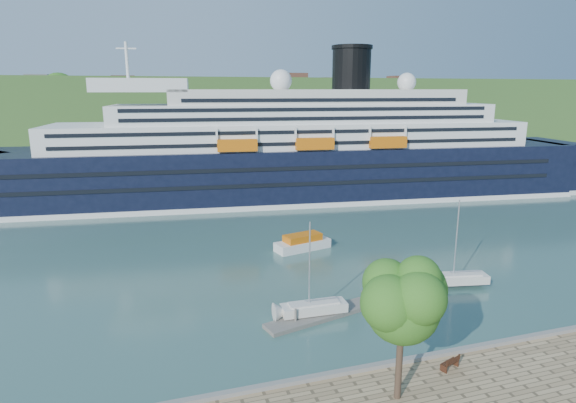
# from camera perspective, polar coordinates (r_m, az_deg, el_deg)

# --- Properties ---
(ground) EXTENTS (400.00, 400.00, 0.00)m
(ground) POSITION_cam_1_polar(r_m,az_deg,el_deg) (38.37, 13.47, -19.17)
(ground) COLOR #2D514A
(ground) RESTS_ON ground
(far_hillside) EXTENTS (400.00, 50.00, 24.00)m
(far_hillside) POSITION_cam_1_polar(r_m,az_deg,el_deg) (173.54, -11.91, 10.13)
(far_hillside) COLOR #376227
(far_hillside) RESTS_ON ground
(quay_coping) EXTENTS (220.00, 0.50, 0.30)m
(quay_coping) POSITION_cam_1_polar(r_m,az_deg,el_deg) (37.63, 13.73, -17.83)
(quay_coping) COLOR slate
(quay_coping) RESTS_ON promenade
(cruise_ship) EXTENTS (126.99, 33.30, 28.23)m
(cruise_ship) POSITION_cam_1_polar(r_m,az_deg,el_deg) (89.75, -0.83, 9.20)
(cruise_ship) COLOR black
(cruise_ship) RESTS_ON ground
(park_bench) EXTENTS (1.79, 1.20, 1.06)m
(park_bench) POSITION_cam_1_polar(r_m,az_deg,el_deg) (37.57, 18.62, -17.56)
(park_bench) COLOR #402112
(park_bench) RESTS_ON promenade
(promenade_tree) EXTENTS (6.20, 6.20, 10.26)m
(promenade_tree) POSITION_cam_1_polar(r_m,az_deg,el_deg) (31.46, 13.29, -13.97)
(promenade_tree) COLOR #2D6219
(promenade_tree) RESTS_ON promenade
(floating_pontoon) EXTENTS (16.89, 5.96, 0.38)m
(floating_pontoon) POSITION_cam_1_polar(r_m,az_deg,el_deg) (46.71, 6.92, -12.44)
(floating_pontoon) COLOR slate
(floating_pontoon) RESTS_ON ground
(sailboat_white_near) EXTENTS (6.75, 2.12, 8.62)m
(sailboat_white_near) POSITION_cam_1_polar(r_m,az_deg,el_deg) (43.54, 3.15, -8.40)
(sailboat_white_near) COLOR silver
(sailboat_white_near) RESTS_ON ground
(sailboat_white_far) EXTENTS (7.20, 3.28, 8.99)m
(sailboat_white_far) POSITION_cam_1_polar(r_m,az_deg,el_deg) (52.94, 19.74, -5.01)
(sailboat_white_far) COLOR silver
(sailboat_white_far) RESTS_ON ground
(tender_launch) EXTENTS (7.80, 4.16, 2.05)m
(tender_launch) POSITION_cam_1_polar(r_m,az_deg,el_deg) (62.56, 1.74, -4.79)
(tender_launch) COLOR #CD610C
(tender_launch) RESTS_ON ground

